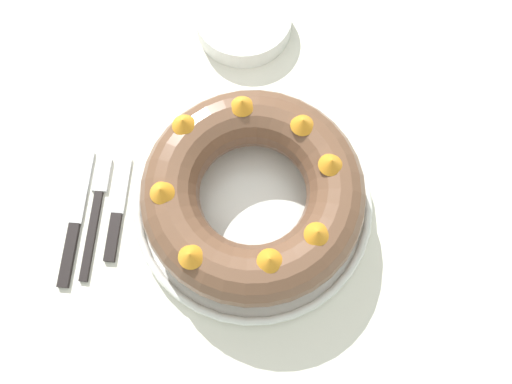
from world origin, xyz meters
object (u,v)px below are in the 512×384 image
serving_knife (77,226)px  cake_knife (119,216)px  side_bowl (246,22)px  serving_dish (256,203)px  fork (99,209)px  bundt_cake (256,192)px

serving_knife → cake_knife: (0.06, 0.02, 0.00)m
cake_knife → side_bowl: 0.39m
side_bowl → serving_knife: bearing=-121.4°
serving_dish → side_bowl: 0.33m
fork → side_bowl: size_ratio=1.17×
serving_dish → serving_knife: serving_dish is taller
serving_dish → serving_knife: (-0.27, -0.05, -0.01)m
cake_knife → serving_dish: bearing=6.6°
serving_dish → side_bowl: size_ratio=2.18×
fork → serving_dish: bearing=9.8°
fork → side_bowl: (0.20, 0.35, 0.01)m
serving_dish → cake_knife: bearing=-171.6°
fork → serving_knife: size_ratio=0.90×
serving_dish → serving_knife: 0.27m
serving_knife → side_bowl: side_bowl is taller
fork → side_bowl: side_bowl is taller
serving_dish → serving_knife: size_ratio=1.67×
bundt_cake → fork: 0.25m
serving_dish → cake_knife: 0.21m
serving_dish → fork: size_ratio=1.86×
serving_knife → fork: bearing=44.7°
fork → side_bowl: 0.40m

